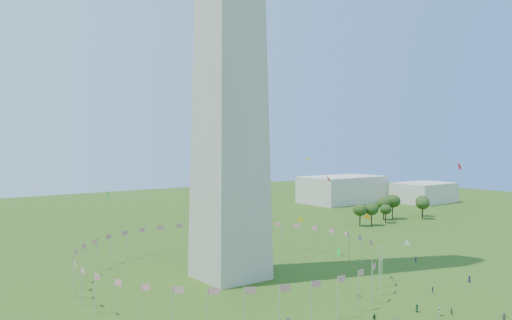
{
  "coord_description": "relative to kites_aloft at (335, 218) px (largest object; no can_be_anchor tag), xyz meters",
  "views": [
    {
      "loc": [
        -74.9,
        -61.52,
        36.65
      ],
      "look_at": [
        -2.46,
        35.0,
        32.41
      ],
      "focal_mm": 35.0,
      "sensor_mm": 36.0,
      "label": 1
    }
  ],
  "objects": [
    {
      "name": "flag_ring",
      "position": [
        -12.38,
        26.97,
        -13.91
      ],
      "size": [
        80.24,
        80.24,
        9.0
      ],
      "color": "silver",
      "rests_on": "ground"
    },
    {
      "name": "gov_building_east_a",
      "position": [
        137.62,
        126.97,
        -10.41
      ],
      "size": [
        50.0,
        30.0,
        16.0
      ],
      "primitive_type": "cube",
      "color": "beige",
      "rests_on": "ground"
    },
    {
      "name": "gov_building_east_b",
      "position": [
        177.62,
        96.97,
        -12.41
      ],
      "size": [
        35.0,
        25.0,
        12.0
      ],
      "primitive_type": "cube",
      "color": "beige",
      "rests_on": "ground"
    },
    {
      "name": "crowd",
      "position": [
        -4.48,
        -22.57,
        -17.53
      ],
      "size": [
        97.86,
        63.37,
        1.95
      ],
      "color": "#53131E",
      "rests_on": "ground"
    },
    {
      "name": "kites_aloft",
      "position": [
        0.0,
        0.0,
        0.0
      ],
      "size": [
        132.47,
        63.51,
        30.83
      ],
      "color": "orange",
      "rests_on": "ground"
    },
    {
      "name": "tree_line_east",
      "position": [
        103.49,
        62.7,
        -13.34
      ],
      "size": [
        53.42,
        15.96,
        11.46
      ],
      "color": "#30501A",
      "rests_on": "ground"
    }
  ]
}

